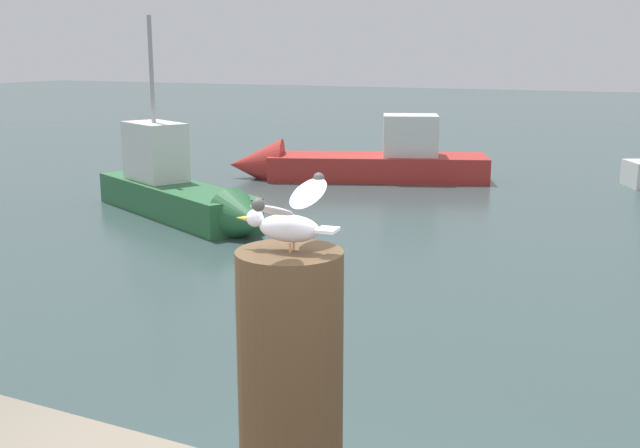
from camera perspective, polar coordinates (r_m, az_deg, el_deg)
The scene contains 4 objects.
mooring_post at distance 2.94m, azimuth -2.21°, elevation -12.33°, with size 0.39×0.39×1.08m, color #4C3823.
seagull at distance 2.72m, azimuth -2.40°, elevation 0.50°, with size 0.39×0.61×0.25m.
boat_red at distance 18.13m, azimuth 2.16°, elevation 4.66°, with size 6.12×3.52×1.84m.
boat_green at distance 14.06m, azimuth -10.29°, elevation 2.46°, with size 4.97×3.03×3.75m.
Camera 1 is at (1.61, -2.64, 2.94)m, focal length 42.98 mm.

